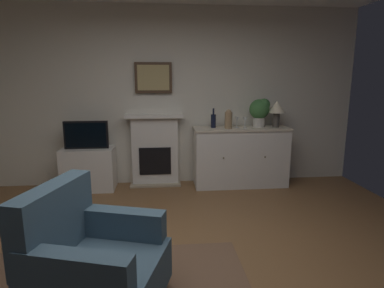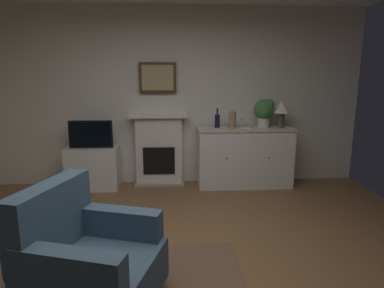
% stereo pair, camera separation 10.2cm
% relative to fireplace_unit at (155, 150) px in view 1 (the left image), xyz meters
% --- Properties ---
extents(ground_plane, '(5.74, 5.27, 0.10)m').
position_rel_fireplace_unit_xyz_m(ground_plane, '(0.28, -2.48, -0.60)').
color(ground_plane, brown).
rests_on(ground_plane, ground).
extents(wall_rear, '(5.74, 0.06, 2.69)m').
position_rel_fireplace_unit_xyz_m(wall_rear, '(0.28, 0.13, 0.80)').
color(wall_rear, silver).
rests_on(wall_rear, ground_plane).
extents(fireplace_unit, '(0.87, 0.30, 1.10)m').
position_rel_fireplace_unit_xyz_m(fireplace_unit, '(0.00, 0.00, 0.00)').
color(fireplace_unit, white).
rests_on(fireplace_unit, ground_plane).
extents(framed_picture, '(0.55, 0.04, 0.45)m').
position_rel_fireplace_unit_xyz_m(framed_picture, '(0.00, 0.05, 1.09)').
color(framed_picture, '#473323').
extents(sideboard_cabinet, '(1.43, 0.49, 0.90)m').
position_rel_fireplace_unit_xyz_m(sideboard_cabinet, '(1.30, -0.18, -0.10)').
color(sideboard_cabinet, white).
rests_on(sideboard_cabinet, ground_plane).
extents(table_lamp, '(0.26, 0.26, 0.40)m').
position_rel_fireplace_unit_xyz_m(table_lamp, '(1.84, -0.18, 0.63)').
color(table_lamp, '#4C4742').
rests_on(table_lamp, sideboard_cabinet).
extents(wine_bottle, '(0.08, 0.08, 0.29)m').
position_rel_fireplace_unit_xyz_m(wine_bottle, '(0.88, -0.14, 0.46)').
color(wine_bottle, black).
rests_on(wine_bottle, sideboard_cabinet).
extents(wine_glass_left, '(0.07, 0.07, 0.16)m').
position_rel_fireplace_unit_xyz_m(wine_glass_left, '(1.23, -0.18, 0.47)').
color(wine_glass_left, silver).
rests_on(wine_glass_left, sideboard_cabinet).
extents(wine_glass_center, '(0.07, 0.07, 0.16)m').
position_rel_fireplace_unit_xyz_m(wine_glass_center, '(1.34, -0.23, 0.47)').
color(wine_glass_center, silver).
rests_on(wine_glass_center, sideboard_cabinet).
extents(vase_decorative, '(0.11, 0.11, 0.28)m').
position_rel_fireplace_unit_xyz_m(vase_decorative, '(1.09, -0.23, 0.49)').
color(vase_decorative, '#9E7F5B').
rests_on(vase_decorative, sideboard_cabinet).
extents(tv_cabinet, '(0.75, 0.42, 0.63)m').
position_rel_fireplace_unit_xyz_m(tv_cabinet, '(-0.97, -0.16, -0.23)').
color(tv_cabinet, white).
rests_on(tv_cabinet, ground_plane).
extents(tv_set, '(0.62, 0.07, 0.40)m').
position_rel_fireplace_unit_xyz_m(tv_set, '(-0.98, -0.19, 0.28)').
color(tv_set, black).
rests_on(tv_set, tv_cabinet).
extents(potted_plant_small, '(0.30, 0.30, 0.43)m').
position_rel_fireplace_unit_xyz_m(potted_plant_small, '(1.59, -0.13, 0.61)').
color(potted_plant_small, beige).
rests_on(potted_plant_small, sideboard_cabinet).
extents(armchair, '(0.99, 0.96, 0.92)m').
position_rel_fireplace_unit_xyz_m(armchair, '(-0.39, -2.80, -0.17)').
color(armchair, '#3F596B').
rests_on(armchair, ground_plane).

